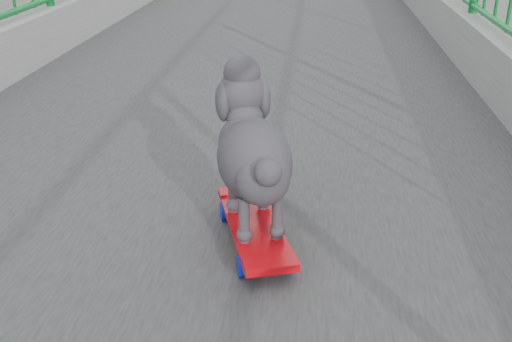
% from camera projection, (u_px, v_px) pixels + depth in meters
% --- Properties ---
extents(footbridge, '(3.00, 24.00, 7.00)m').
position_uv_depth(footbridge, '(255.00, 274.00, 4.81)').
color(footbridge, '#2D2D2F').
rests_on(footbridge, ground).
extents(railing, '(3.00, 24.00, 1.42)m').
position_uv_depth(railing, '(255.00, 22.00, 3.99)').
color(railing, gray).
rests_on(railing, footbridge).
extents(skateboard, '(0.29, 0.53, 0.07)m').
position_uv_depth(skateboard, '(254.00, 228.00, 1.81)').
color(skateboard, red).
rests_on(skateboard, footbridge).
extents(poodle, '(0.30, 0.50, 0.43)m').
position_uv_depth(poodle, '(252.00, 150.00, 1.74)').
color(poodle, '#28252A').
rests_on(poodle, skateboard).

